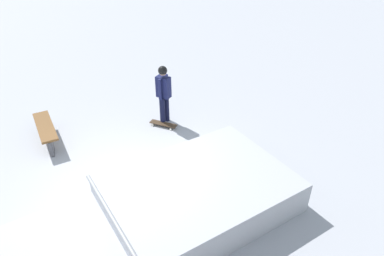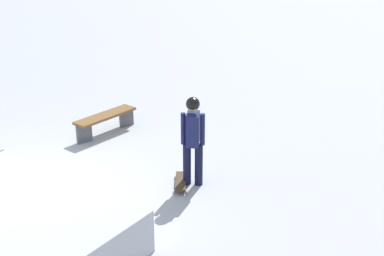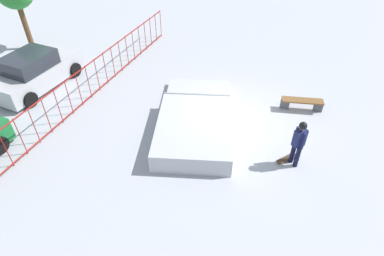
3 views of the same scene
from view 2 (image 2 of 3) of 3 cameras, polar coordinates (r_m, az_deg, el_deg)
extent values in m
plane|color=#A8AAB2|center=(9.63, -16.83, -6.78)|extent=(60.00, 60.00, 0.00)
cube|color=#B0B3BB|center=(7.92, -20.91, -11.06)|extent=(4.13, 3.41, 0.70)
cylinder|color=black|center=(9.23, -0.59, -4.18)|extent=(0.15, 0.15, 0.82)
cylinder|color=black|center=(9.21, 0.78, -4.24)|extent=(0.15, 0.15, 0.82)
cube|color=#191E4C|center=(8.93, 0.10, -0.12)|extent=(0.42, 0.43, 0.60)
cylinder|color=#191E4C|center=(8.95, -1.02, -0.07)|extent=(0.09, 0.09, 0.60)
cylinder|color=#191E4C|center=(8.91, 1.22, -0.17)|extent=(0.09, 0.09, 0.60)
sphere|color=tan|center=(8.77, 0.10, 2.61)|extent=(0.22, 0.22, 0.22)
sphere|color=black|center=(8.76, 0.10, 2.79)|extent=(0.25, 0.25, 0.25)
cube|color=#3F2D1E|center=(9.32, -1.31, -6.18)|extent=(0.74, 0.67, 0.02)
cylinder|color=silver|center=(9.60, -1.95, -5.66)|extent=(0.06, 0.06, 0.06)
cylinder|color=silver|center=(9.59, -0.57, -5.67)|extent=(0.06, 0.06, 0.06)
cylinder|color=silver|center=(9.11, -2.09, -7.30)|extent=(0.06, 0.06, 0.06)
cylinder|color=silver|center=(9.10, -0.63, -7.31)|extent=(0.06, 0.06, 0.06)
cube|color=brown|center=(11.65, -9.93, 1.41)|extent=(0.69, 1.65, 0.06)
cube|color=#4C4C51|center=(12.14, -7.56, 1.19)|extent=(0.08, 0.36, 0.42)
cube|color=#4C4C51|center=(11.36, -12.31, -0.63)|extent=(0.08, 0.36, 0.42)
camera|label=1|loc=(8.83, -63.78, 15.19)|focal=32.31mm
camera|label=3|loc=(5.80, 87.06, 36.84)|focal=30.06mm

